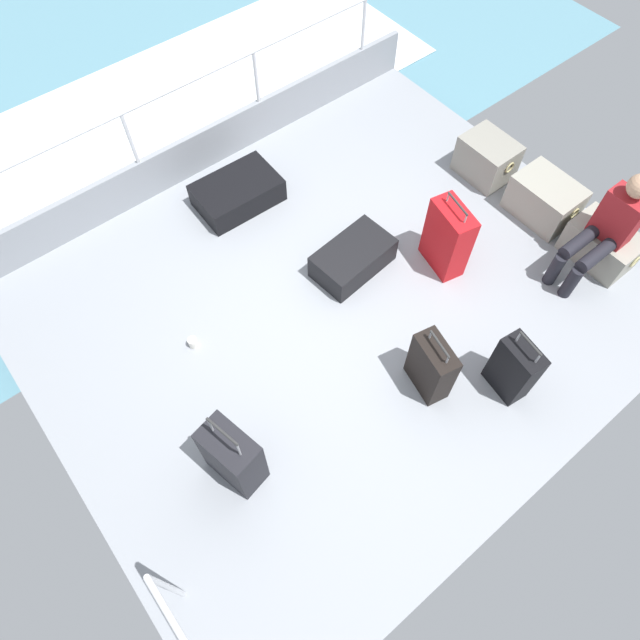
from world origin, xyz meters
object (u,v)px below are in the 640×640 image
object	(u,v)px
suitcase_3	(431,367)
suitcase_4	(238,193)
paper_cup	(193,343)
suitcase_0	(447,238)
suitcase_1	(233,456)
cargo_crate_2	(602,245)
cargo_crate_1	(544,199)
cargo_crate_0	(487,158)
suitcase_5	(514,369)
passenger_seated	(607,228)
suitcase_2	(353,258)

from	to	relation	value
suitcase_3	suitcase_4	xyz separation A→B (m)	(-2.59, -0.08, -0.16)
suitcase_4	paper_cup	size ratio (longest dim) A/B	8.24
suitcase_0	suitcase_1	xyz separation A→B (m)	(0.43, -2.57, -0.03)
suitcase_0	suitcase_1	distance (m)	2.61
suitcase_3	paper_cup	world-z (taller)	suitcase_3
cargo_crate_2	suitcase_3	xyz separation A→B (m)	(-0.06, -2.14, 0.11)
cargo_crate_1	cargo_crate_2	world-z (taller)	cargo_crate_1
suitcase_0	suitcase_4	size ratio (longest dim) A/B	0.97
suitcase_0	suitcase_4	distance (m)	2.08
cargo_crate_0	suitcase_5	distance (m)	2.39
suitcase_0	suitcase_1	bearing A→B (deg)	-80.48
cargo_crate_0	suitcase_0	bearing A→B (deg)	-64.57
cargo_crate_0	suitcase_0	xyz separation A→B (m)	(0.54, -1.14, 0.14)
cargo_crate_0	suitcase_3	xyz separation A→B (m)	(1.34, -2.11, 0.08)
passenger_seated	cargo_crate_0	bearing A→B (deg)	173.80
cargo_crate_1	suitcase_4	distance (m)	2.96
suitcase_4	suitcase_5	size ratio (longest dim) A/B	1.15
cargo_crate_0	suitcase_3	world-z (taller)	suitcase_3
passenger_seated	suitcase_1	xyz separation A→B (m)	(-0.42, -3.56, -0.23)
cargo_crate_0	cargo_crate_2	size ratio (longest dim) A/B	0.87
suitcase_5	cargo_crate_1	bearing A→B (deg)	122.05
cargo_crate_0	suitcase_3	bearing A→B (deg)	-57.53
suitcase_1	paper_cup	size ratio (longest dim) A/B	8.39
suitcase_4	suitcase_2	bearing A→B (deg)	15.35
suitcase_0	paper_cup	xyz separation A→B (m)	(-0.68, -2.27, -0.30)
suitcase_0	passenger_seated	bearing A→B (deg)	49.20
cargo_crate_1	passenger_seated	xyz separation A→B (m)	(0.68, -0.18, 0.35)
suitcase_0	suitcase_3	size ratio (longest dim) A/B	1.19
paper_cup	cargo_crate_0	bearing A→B (deg)	87.69
cargo_crate_0	suitcase_1	size ratio (longest dim) A/B	0.67
passenger_seated	cargo_crate_1	bearing A→B (deg)	164.93
cargo_crate_1	suitcase_2	distance (m)	1.96
passenger_seated	suitcase_4	distance (m)	3.36
cargo_crate_2	suitcase_0	bearing A→B (deg)	-126.19
cargo_crate_0	suitcase_1	distance (m)	3.84
suitcase_5	paper_cup	distance (m)	2.61
suitcase_1	suitcase_2	xyz separation A→B (m)	(-0.90, 1.89, -0.18)
suitcase_3	suitcase_5	world-z (taller)	suitcase_5
cargo_crate_2	suitcase_3	size ratio (longest dim) A/B	0.97
cargo_crate_1	suitcase_5	size ratio (longest dim) A/B	0.91
suitcase_5	suitcase_2	bearing A→B (deg)	-173.28
suitcase_0	suitcase_5	world-z (taller)	suitcase_0
cargo_crate_2	paper_cup	bearing A→B (deg)	-114.09
passenger_seated	suitcase_0	world-z (taller)	passenger_seated
suitcase_1	suitcase_5	bearing A→B (deg)	69.54
suitcase_2	paper_cup	size ratio (longest dim) A/B	7.65
cargo_crate_0	suitcase_0	world-z (taller)	suitcase_0
cargo_crate_0	cargo_crate_1	distance (m)	0.72
cargo_crate_2	suitcase_2	bearing A→B (deg)	-125.62
cargo_crate_1	passenger_seated	distance (m)	0.79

